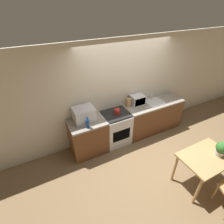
# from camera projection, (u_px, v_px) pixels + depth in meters

# --- Properties ---
(ground_plane) EXTENTS (16.00, 16.00, 0.00)m
(ground_plane) POSITION_uv_depth(u_px,v_px,m) (146.00, 156.00, 4.35)
(ground_plane) COLOR brown
(wall_back) EXTENTS (10.00, 0.06, 2.60)m
(wall_back) POSITION_uv_depth(u_px,v_px,m) (124.00, 90.00, 4.51)
(wall_back) COLOR beige
(wall_back) RESTS_ON ground_plane
(counter_left_run) EXTENTS (0.86, 0.62, 0.90)m
(counter_left_run) POSITION_uv_depth(u_px,v_px,m) (88.00, 137.00, 4.27)
(counter_left_run) COLOR brown
(counter_left_run) RESTS_ON ground_plane
(counter_right_run) EXTENTS (1.70, 0.62, 0.90)m
(counter_right_run) POSITION_uv_depth(u_px,v_px,m) (152.00, 116.00, 5.02)
(counter_right_run) COLOR brown
(counter_right_run) RESTS_ON ground_plane
(stove_range) EXTENTS (0.67, 0.62, 0.90)m
(stove_range) POSITION_uv_depth(u_px,v_px,m) (116.00, 128.00, 4.56)
(stove_range) COLOR silver
(stove_range) RESTS_ON ground_plane
(kettle) EXTENTS (0.15, 0.15, 0.21)m
(kettle) POSITION_uv_depth(u_px,v_px,m) (117.00, 111.00, 4.26)
(kettle) COLOR maroon
(kettle) RESTS_ON stove_range
(microwave) EXTENTS (0.48, 0.39, 0.33)m
(microwave) POSITION_uv_depth(u_px,v_px,m) (84.00, 114.00, 3.99)
(microwave) COLOR silver
(microwave) RESTS_ON counter_left_run
(bottle) EXTENTS (0.08, 0.08, 0.29)m
(bottle) POSITION_uv_depth(u_px,v_px,m) (88.00, 123.00, 3.79)
(bottle) COLOR navy
(bottle) RESTS_ON counter_left_run
(knife_block) EXTENTS (0.11, 0.10, 0.32)m
(knife_block) POSITION_uv_depth(u_px,v_px,m) (128.00, 102.00, 4.53)
(knife_block) COLOR tan
(knife_block) RESTS_ON counter_right_run
(toaster_oven) EXTENTS (0.36, 0.28, 0.26)m
(toaster_oven) POSITION_uv_depth(u_px,v_px,m) (137.00, 100.00, 4.63)
(toaster_oven) COLOR silver
(toaster_oven) RESTS_ON counter_right_run
(sink_basin) EXTENTS (0.48, 0.42, 0.24)m
(sink_basin) POSITION_uv_depth(u_px,v_px,m) (154.00, 102.00, 4.77)
(sink_basin) COLOR silver
(sink_basin) RESTS_ON counter_right_run
(dining_table) EXTENTS (0.99, 0.69, 0.77)m
(dining_table) POSITION_uv_depth(u_px,v_px,m) (205.00, 160.00, 3.37)
(dining_table) COLOR tan
(dining_table) RESTS_ON ground_plane
(potted_plant) EXTENTS (0.21, 0.21, 0.29)m
(potted_plant) POSITION_uv_depth(u_px,v_px,m) (221.00, 149.00, 3.27)
(potted_plant) COLOR beige
(potted_plant) RESTS_ON dining_table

